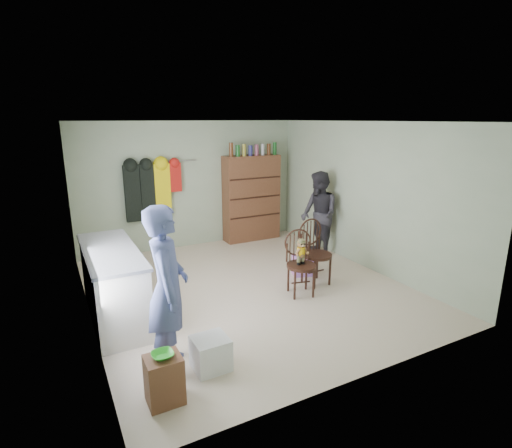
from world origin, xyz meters
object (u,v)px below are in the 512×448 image
chair_front (300,258)px  chair_far (314,249)px  dresser (251,198)px  counter (113,283)px

chair_front → chair_far: size_ratio=0.94×
dresser → chair_front: bearing=-102.9°
chair_front → dresser: (0.64, 2.81, 0.36)m
counter → chair_front: size_ratio=1.92×
chair_front → chair_far: (0.43, 0.24, -0.01)m
counter → dresser: dresser is taller
counter → chair_far: 3.00m
chair_far → dresser: bearing=82.3°
chair_front → chair_far: 0.49m
counter → chair_front: (2.56, -0.52, 0.08)m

